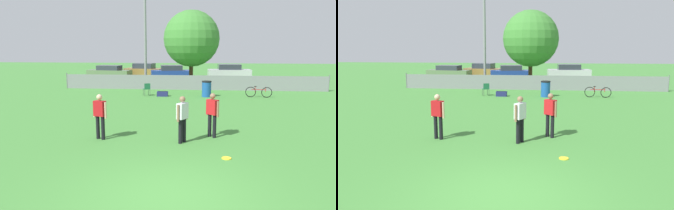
% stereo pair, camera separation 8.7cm
% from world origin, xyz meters
% --- Properties ---
extents(ground_plane, '(120.00, 120.00, 0.00)m').
position_xyz_m(ground_plane, '(0.00, 0.00, 0.00)').
color(ground_plane, '#428438').
extents(fence_backline, '(19.73, 0.07, 1.21)m').
position_xyz_m(fence_backline, '(0.00, 18.00, 0.55)').
color(fence_backline, gray).
rests_on(fence_backline, ground_plane).
extents(light_pole, '(0.90, 0.36, 10.12)m').
position_xyz_m(light_pole, '(-3.72, 18.84, 5.85)').
color(light_pole, gray).
rests_on(light_pole, ground_plane).
extents(tree_near_pole, '(4.40, 4.40, 6.05)m').
position_xyz_m(tree_near_pole, '(-0.18, 19.59, 3.84)').
color(tree_near_pole, '#4C331E').
rests_on(tree_near_pole, ground_plane).
extents(player_thrower_red, '(0.54, 0.36, 1.59)m').
position_xyz_m(player_thrower_red, '(-2.81, 4.20, 0.92)').
color(player_thrower_red, black).
rests_on(player_thrower_red, ground_plane).
extents(player_defender_red, '(0.45, 0.44, 1.59)m').
position_xyz_m(player_defender_red, '(1.08, 4.86, 0.92)').
color(player_defender_red, black).
rests_on(player_defender_red, ground_plane).
extents(player_receiver_white, '(0.40, 0.50, 1.59)m').
position_xyz_m(player_receiver_white, '(0.06, 4.05, 0.92)').
color(player_receiver_white, black).
rests_on(player_receiver_white, ground_plane).
extents(frisbee_disc, '(0.28, 0.28, 0.03)m').
position_xyz_m(frisbee_disc, '(1.44, 2.57, 0.01)').
color(frisbee_disc, yellow).
rests_on(frisbee_disc, ground_plane).
extents(folding_chair_sideline, '(0.54, 0.54, 0.84)m').
position_xyz_m(folding_chair_sideline, '(-2.92, 14.62, 0.50)').
color(folding_chair_sideline, '#333338').
rests_on(folding_chair_sideline, ground_plane).
extents(bicycle_sideline, '(1.66, 0.44, 0.72)m').
position_xyz_m(bicycle_sideline, '(4.33, 14.70, 0.35)').
color(bicycle_sideline, black).
rests_on(bicycle_sideline, ground_plane).
extents(trash_bin, '(0.62, 0.62, 1.03)m').
position_xyz_m(trash_bin, '(1.00, 14.59, 0.52)').
color(trash_bin, '#194C99').
rests_on(trash_bin, ground_plane).
extents(gear_bag_sideline, '(0.70, 0.39, 0.34)m').
position_xyz_m(gear_bag_sideline, '(-1.87, 14.53, 0.16)').
color(gear_bag_sideline, navy).
rests_on(gear_bag_sideline, ground_plane).
extents(parked_car_olive, '(4.65, 2.25, 1.32)m').
position_xyz_m(parked_car_olive, '(-8.90, 26.67, 0.66)').
color(parked_car_olive, black).
rests_on(parked_car_olive, ground_plane).
extents(parked_car_tan, '(4.32, 2.54, 1.47)m').
position_xyz_m(parked_car_tan, '(-5.59, 28.63, 0.71)').
color(parked_car_tan, black).
rests_on(parked_car_tan, ground_plane).
extents(parked_car_blue, '(4.37, 2.51, 1.38)m').
position_xyz_m(parked_car_blue, '(-2.43, 26.61, 0.66)').
color(parked_car_blue, black).
rests_on(parked_car_blue, ground_plane).
extents(parked_car_silver, '(4.45, 1.98, 1.45)m').
position_xyz_m(parked_car_silver, '(3.48, 27.77, 0.70)').
color(parked_car_silver, black).
rests_on(parked_car_silver, ground_plane).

